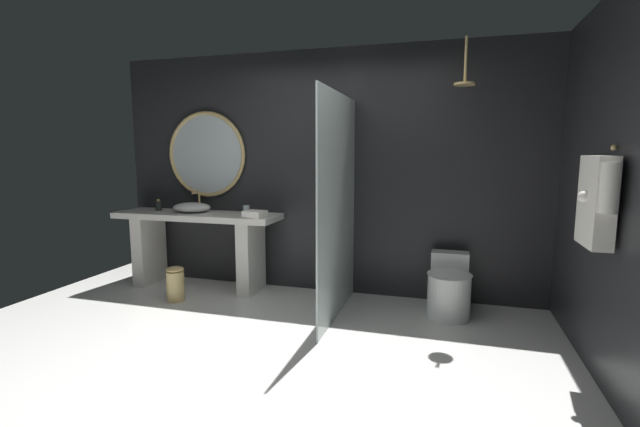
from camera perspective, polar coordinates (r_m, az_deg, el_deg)
ground_plane at (r=3.38m, az=-8.77°, el=-19.00°), size 5.76×5.76×0.00m
back_wall_panel at (r=4.80m, az=0.57°, el=5.26°), size 4.80×0.10×2.60m
side_wall_right at (r=3.64m, az=33.07°, el=3.11°), size 0.10×2.47×2.60m
vanity_counter at (r=5.15m, az=-15.56°, el=-3.16°), size 1.89×0.53×0.85m
vessel_sink at (r=5.17m, az=-16.30°, el=0.78°), size 0.43×0.35×0.22m
tumbler_cup at (r=4.81m, az=-9.54°, el=0.43°), size 0.07×0.07×0.10m
soap_dispenser at (r=5.43m, az=-20.22°, el=0.98°), size 0.07×0.07×0.13m
round_wall_mirror at (r=5.27m, az=-14.53°, el=7.43°), size 0.98×0.04×0.98m
shower_glass_panel at (r=4.04m, az=2.34°, el=0.85°), size 0.02×1.36×2.05m
rain_shower_head at (r=4.11m, az=18.30°, el=16.37°), size 0.18×0.18×0.41m
hanging_bathrobe at (r=3.29m, az=32.25°, el=1.69°), size 0.20×0.55×0.65m
toilet at (r=4.36m, az=16.39°, el=-9.30°), size 0.41×0.60×0.56m
waste_bin at (r=4.82m, az=-18.26°, el=-8.63°), size 0.18×0.18×0.36m
folded_hand_towel at (r=4.58m, az=-8.45°, el=-0.10°), size 0.24×0.21×0.07m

